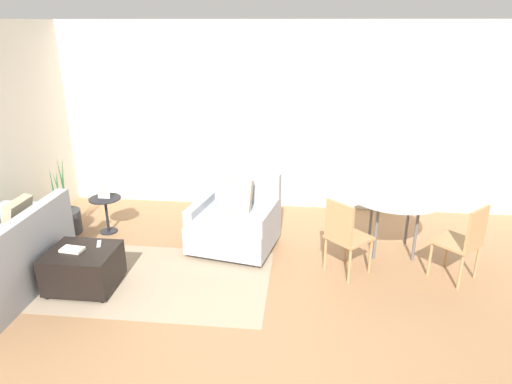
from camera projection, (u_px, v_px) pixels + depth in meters
The scene contains 13 objects.
ground_plane at pixel (241, 351), 4.01m from camera, with size 20.00×20.00×0.00m, color #936B47.
wall_back at pixel (273, 118), 6.74m from camera, with size 12.00×0.06×2.75m.
area_rug at pixel (158, 279), 5.12m from camera, with size 2.49×1.53×0.01m.
armchair at pixel (235, 222), 5.75m from camera, with size 1.15×1.06×0.92m.
ottoman at pixel (83, 268), 4.90m from camera, with size 0.70×0.62×0.44m.
book_stack at pixel (72, 250), 4.82m from camera, with size 0.25×0.17×0.03m.
tv_remote_primary at pixel (99, 244), 4.97m from camera, with size 0.10×0.17×0.01m.
potted_plant at pixel (65, 218), 6.20m from camera, with size 0.43×0.43×1.09m.
side_table at pixel (106, 208), 6.16m from camera, with size 0.42×0.42×0.50m.
picture_frame at pixel (104, 191), 6.07m from camera, with size 0.16×0.07×0.20m.
dining_table at pixel (395, 201), 5.54m from camera, with size 1.19×1.19×0.75m.
dining_chair_near_left at pixel (344, 233), 5.07m from camera, with size 0.59×0.59×0.90m.
dining_chair_near_right at pixel (465, 239), 4.93m from camera, with size 0.59×0.59×0.90m.
Camera 1 is at (0.49, -3.23, 2.72)m, focal length 32.00 mm.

